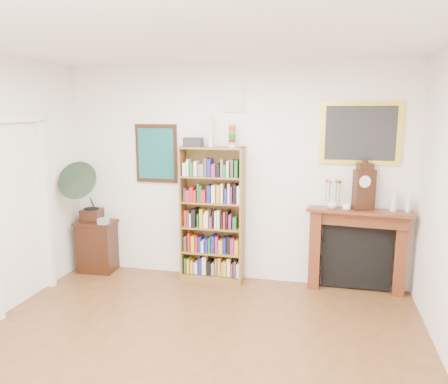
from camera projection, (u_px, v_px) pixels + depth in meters
name	position (u px, v px, depth m)	size (l,w,h in m)	color
room	(165.00, 221.00, 3.27)	(4.51, 5.01, 2.81)	#59351B
door_casing	(19.00, 196.00, 4.94)	(0.08, 1.02, 2.17)	white
teal_poster	(156.00, 154.00, 5.83)	(0.58, 0.04, 0.78)	black
small_picture	(233.00, 100.00, 5.47)	(0.26, 0.04, 0.30)	white
gilt_painting	(360.00, 133.00, 5.20)	(0.95, 0.04, 0.75)	gold
bookshelf	(212.00, 207.00, 5.64)	(0.81, 0.29, 2.03)	brown
side_cabinet	(97.00, 246.00, 6.07)	(0.52, 0.38, 0.72)	black
fireplace	(357.00, 243.00, 5.37)	(1.26, 0.40, 1.04)	#4A1D11
gramophone	(85.00, 188.00, 5.84)	(0.59, 0.70, 0.85)	black
cd_stack	(103.00, 221.00, 5.86)	(0.12, 0.12, 0.08)	#B0B1BC
mantel_clock	(364.00, 188.00, 5.19)	(0.27, 0.21, 0.56)	black
flower_vase	(332.00, 203.00, 5.29)	(0.13, 0.13, 0.14)	silver
teacup	(346.00, 207.00, 5.21)	(0.10, 0.10, 0.08)	white
bottle_left	(394.00, 201.00, 5.14)	(0.07, 0.07, 0.24)	silver
bottle_right	(408.00, 204.00, 5.11)	(0.06, 0.06, 0.20)	silver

